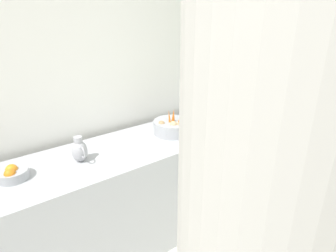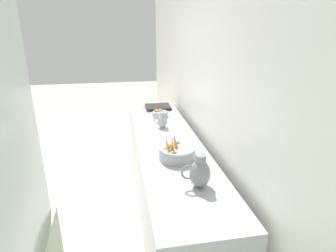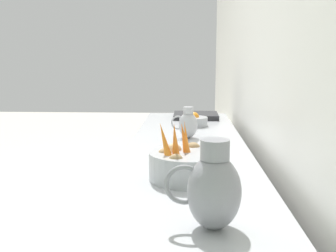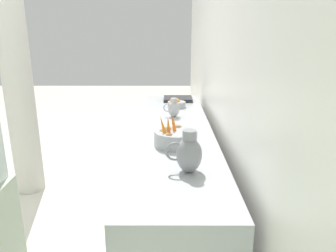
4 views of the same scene
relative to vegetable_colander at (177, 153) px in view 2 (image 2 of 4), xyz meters
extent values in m
plane|color=beige|center=(1.52, -0.71, -0.94)|extent=(15.00, 15.00, 0.00)
cube|color=white|center=(-0.43, 0.08, 0.56)|extent=(0.10, 8.10, 3.00)
cube|color=#ADAFB5|center=(0.00, -0.42, -0.50)|extent=(0.64, 2.86, 0.88)
cylinder|color=#9EA0A5|center=(0.00, 0.00, -0.01)|extent=(0.31, 0.31, 0.11)
torus|color=#9EA0A5|center=(0.00, 0.00, -0.05)|extent=(0.18, 0.18, 0.01)
cone|color=orange|center=(0.01, 0.00, 0.09)|extent=(0.07, 0.06, 0.15)
cone|color=orange|center=(0.09, 0.04, 0.09)|extent=(0.09, 0.08, 0.16)
cone|color=orange|center=(0.05, 0.05, 0.10)|extent=(0.05, 0.08, 0.16)
cone|color=orange|center=(0.01, -0.04, 0.09)|extent=(0.05, 0.06, 0.15)
ellipsoid|color=tan|center=(0.06, -0.04, 0.05)|extent=(0.06, 0.05, 0.05)
ellipsoid|color=#9E7F56|center=(-0.02, -0.10, 0.04)|extent=(0.06, 0.05, 0.04)
ellipsoid|color=#9E7F56|center=(0.04, 0.10, 0.04)|extent=(0.05, 0.04, 0.04)
ellipsoid|color=#9E7F56|center=(0.09, 0.00, 0.04)|extent=(0.06, 0.05, 0.04)
cylinder|color=#9EA0A5|center=(-0.04, -1.22, -0.03)|extent=(0.19, 0.19, 0.06)
sphere|color=orange|center=(-0.04, -1.22, 0.00)|extent=(0.07, 0.07, 0.07)
sphere|color=orange|center=(0.00, -1.24, 0.00)|extent=(0.07, 0.07, 0.07)
ellipsoid|color=gray|center=(-0.07, 0.46, 0.05)|extent=(0.15, 0.15, 0.21)
cylinder|color=gray|center=(-0.07, 0.46, 0.17)|extent=(0.08, 0.08, 0.06)
torus|color=gray|center=(0.01, 0.46, 0.07)|extent=(0.11, 0.01, 0.11)
ellipsoid|color=#A3A3A8|center=(0.00, -0.80, 0.02)|extent=(0.11, 0.11, 0.15)
cylinder|color=#A3A3A8|center=(0.00, -0.80, 0.10)|extent=(0.06, 0.06, 0.04)
torus|color=#A3A3A8|center=(0.06, -0.80, 0.03)|extent=(0.08, 0.01, 0.08)
cube|color=#232326|center=(-0.06, -1.59, -0.04)|extent=(0.34, 0.30, 0.04)
cylinder|color=#B2AFA8|center=(1.57, -1.02, 0.56)|extent=(0.29, 0.29, 3.00)
camera|label=1|loc=(1.80, -1.40, 0.95)|focal=31.59mm
camera|label=2|loc=(0.46, 2.16, 1.04)|focal=30.00mm
camera|label=3|loc=(0.01, 1.54, 0.41)|focal=43.50mm
camera|label=4|loc=(0.05, 2.17, 0.72)|focal=34.01mm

